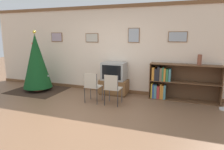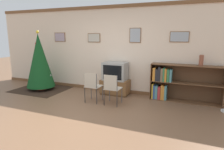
{
  "view_description": "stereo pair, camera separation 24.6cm",
  "coord_description": "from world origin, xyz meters",
  "px_view_note": "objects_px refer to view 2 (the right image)",
  "views": [
    {
      "loc": [
        2.15,
        -3.61,
        1.81
      ],
      "look_at": [
        0.38,
        1.26,
        0.76
      ],
      "focal_mm": 32.0,
      "sensor_mm": 36.0,
      "label": 1
    },
    {
      "loc": [
        2.38,
        -3.52,
        1.81
      ],
      "look_at": [
        0.38,
        1.26,
        0.76
      ],
      "focal_mm": 32.0,
      "sensor_mm": 36.0,
      "label": 2
    }
  ],
  "objects_px": {
    "tv_console": "(115,87)",
    "folding_chair_right": "(112,88)",
    "television": "(115,71)",
    "folding_chair_left": "(92,86)",
    "vase": "(201,60)",
    "bookshelf": "(172,83)",
    "christmas_tree": "(40,61)"
  },
  "relations": [
    {
      "from": "television",
      "to": "folding_chair_left",
      "type": "relative_size",
      "value": 0.87
    },
    {
      "from": "bookshelf",
      "to": "television",
      "type": "bearing_deg",
      "value": -177.16
    },
    {
      "from": "folding_chair_left",
      "to": "folding_chair_right",
      "type": "height_order",
      "value": "same"
    },
    {
      "from": "tv_console",
      "to": "television",
      "type": "height_order",
      "value": "television"
    },
    {
      "from": "tv_console",
      "to": "christmas_tree",
      "type": "bearing_deg",
      "value": -170.08
    },
    {
      "from": "television",
      "to": "vase",
      "type": "distance_m",
      "value": 2.41
    },
    {
      "from": "tv_console",
      "to": "folding_chair_right",
      "type": "distance_m",
      "value": 1.02
    },
    {
      "from": "television",
      "to": "folding_chair_right",
      "type": "relative_size",
      "value": 0.87
    },
    {
      "from": "television",
      "to": "bookshelf",
      "type": "height_order",
      "value": "bookshelf"
    },
    {
      "from": "christmas_tree",
      "to": "bookshelf",
      "type": "bearing_deg",
      "value": 7.07
    },
    {
      "from": "folding_chair_right",
      "to": "television",
      "type": "bearing_deg",
      "value": 106.81
    },
    {
      "from": "tv_console",
      "to": "bookshelf",
      "type": "xyz_separation_m",
      "value": [
        1.68,
        0.08,
        0.27
      ]
    },
    {
      "from": "folding_chair_right",
      "to": "folding_chair_left",
      "type": "bearing_deg",
      "value": 180.0
    },
    {
      "from": "vase",
      "to": "tv_console",
      "type": "bearing_deg",
      "value": -178.79
    },
    {
      "from": "folding_chair_left",
      "to": "bookshelf",
      "type": "bearing_deg",
      "value": 27.68
    },
    {
      "from": "television",
      "to": "folding_chair_left",
      "type": "height_order",
      "value": "television"
    },
    {
      "from": "television",
      "to": "folding_chair_left",
      "type": "xyz_separation_m",
      "value": [
        -0.29,
        -0.95,
        -0.25
      ]
    },
    {
      "from": "christmas_tree",
      "to": "folding_chair_left",
      "type": "relative_size",
      "value": 2.37
    },
    {
      "from": "folding_chair_right",
      "to": "bookshelf",
      "type": "height_order",
      "value": "bookshelf"
    },
    {
      "from": "christmas_tree",
      "to": "television",
      "type": "distance_m",
      "value": 2.56
    },
    {
      "from": "television",
      "to": "folding_chair_right",
      "type": "distance_m",
      "value": 1.02
    },
    {
      "from": "christmas_tree",
      "to": "tv_console",
      "type": "bearing_deg",
      "value": 9.92
    },
    {
      "from": "folding_chair_left",
      "to": "vase",
      "type": "distance_m",
      "value": 2.92
    },
    {
      "from": "tv_console",
      "to": "television",
      "type": "distance_m",
      "value": 0.5
    },
    {
      "from": "christmas_tree",
      "to": "vase",
      "type": "relative_size",
      "value": 6.84
    },
    {
      "from": "christmas_tree",
      "to": "vase",
      "type": "distance_m",
      "value": 4.9
    },
    {
      "from": "folding_chair_left",
      "to": "folding_chair_right",
      "type": "distance_m",
      "value": 0.57
    },
    {
      "from": "christmas_tree",
      "to": "tv_console",
      "type": "distance_m",
      "value": 2.66
    },
    {
      "from": "folding_chair_left",
      "to": "vase",
      "type": "relative_size",
      "value": 2.89
    },
    {
      "from": "television",
      "to": "folding_chair_left",
      "type": "distance_m",
      "value": 1.02
    },
    {
      "from": "television",
      "to": "tv_console",
      "type": "bearing_deg",
      "value": 90.0
    },
    {
      "from": "tv_console",
      "to": "folding_chair_left",
      "type": "relative_size",
      "value": 1.04
    }
  ]
}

